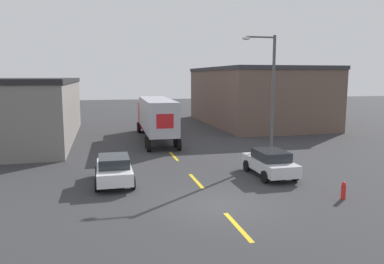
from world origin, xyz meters
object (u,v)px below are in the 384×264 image
Objects in this scene: parked_car_left_near at (114,169)px; fire_hydrant at (343,190)px; street_lamp at (270,90)px; semi_truck at (155,115)px; parked_car_right_near at (270,162)px.

fire_hydrant is at bearing -26.48° from parked_car_left_near.
parked_car_left_near is at bearing 153.52° from fire_hydrant.
fire_hydrant is at bearing -89.34° from street_lamp.
semi_truck is 19.98m from fire_hydrant.
parked_car_right_near is at bearing 108.56° from fire_hydrant.
parked_car_right_near and parked_car_left_near have the same top height.
fire_hydrant is (10.51, -5.23, -0.38)m from parked_car_left_near.
parked_car_left_near is 0.50× the size of street_lamp.
street_lamp reaches higher than parked_car_left_near.
parked_car_left_near is 11.57m from street_lamp.
parked_car_right_near reaches higher than fire_hydrant.
street_lamp is 9.90× the size of fire_hydrant.
street_lamp is (1.48, 3.51, 4.07)m from parked_car_right_near.
semi_truck is 12.60m from street_lamp.
street_lamp is at bearing -58.38° from semi_truck.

